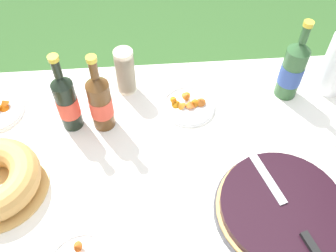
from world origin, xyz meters
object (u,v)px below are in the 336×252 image
Objects in this scene: serving_knife at (290,212)px; juice_bottle_red at (67,102)px; cider_bottle_green at (293,69)px; cider_bottle_amber at (100,102)px; snack_plate_left at (188,105)px; berry_tart at (281,209)px; cup_stack at (125,71)px.

serving_knife is 1.15× the size of juice_bottle_red.
cider_bottle_green reaches higher than juice_bottle_red.
cider_bottle_amber reaches higher than snack_plate_left.
berry_tart is at bearing -107.24° from cider_bottle_green.
snack_plate_left is at bearing -26.25° from cup_stack.
cider_bottle_green reaches higher than cup_stack.
serving_knife is at bearing -73.06° from berry_tart.
cider_bottle_green is (0.14, 0.52, 0.06)m from serving_knife.
cup_stack is (-0.46, 0.59, 0.03)m from serving_knife.
cider_bottle_green is 0.40m from snack_plate_left.
berry_tart is 0.77m from juice_bottle_red.
cup_stack reaches higher than snack_plate_left.
serving_knife is at bearing -37.69° from cider_bottle_amber.
cider_bottle_amber is (-0.08, -0.17, 0.02)m from cup_stack.
cup_stack is at bearing 129.02° from berry_tart.
juice_bottle_red is (-0.11, 0.01, 0.00)m from cider_bottle_amber.
cider_bottle_green is at bearing -6.47° from cup_stack.
serving_knife is at bearing -33.06° from juice_bottle_red.
serving_knife is at bearing -105.49° from cider_bottle_green.
cider_bottle_green is 1.66× the size of snack_plate_left.
cup_stack is 0.59× the size of juice_bottle_red.
cider_bottle_amber is 1.58× the size of snack_plate_left.
snack_plate_left is (-0.38, -0.04, -0.11)m from cider_bottle_green.
berry_tart is 1.22× the size of cider_bottle_green.
cider_bottle_green reaches higher than berry_tart.
juice_bottle_red is 1.60× the size of snack_plate_left.
cider_bottle_amber is 0.11m from juice_bottle_red.
cup_stack is at bearing 153.75° from snack_plate_left.
serving_knife is 1.17× the size of cider_bottle_amber.
berry_tart is 0.67m from cider_bottle_amber.
berry_tart is 2.02× the size of snack_plate_left.
cup_stack is 0.60× the size of cider_bottle_amber.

